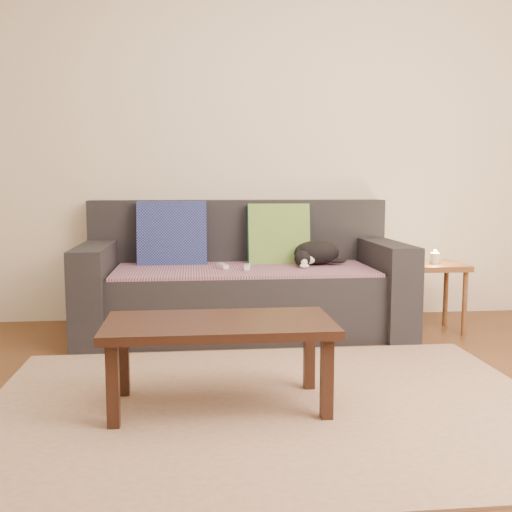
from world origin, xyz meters
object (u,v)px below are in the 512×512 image
at_px(wii_remote_b, 247,267).
at_px(side_table, 435,275).
at_px(cat, 316,253).
at_px(wii_remote_a, 223,266).
at_px(coffee_table, 219,332).
at_px(sofa, 243,285).

xyz_separation_m(wii_remote_b, side_table, (1.26, 0.03, -0.08)).
xyz_separation_m(cat, wii_remote_a, (-0.63, -0.12, -0.06)).
height_order(wii_remote_a, coffee_table, wii_remote_a).
distance_m(wii_remote_a, wii_remote_b, 0.17).
bearing_deg(sofa, coffee_table, -98.89).
height_order(sofa, wii_remote_b, sofa).
bearing_deg(coffee_table, sofa, 81.11).
distance_m(sofa, cat, 0.54).
height_order(sofa, wii_remote_a, sofa).
xyz_separation_m(cat, side_table, (0.78, -0.16, -0.14)).
relative_size(wii_remote_a, side_table, 0.33).
relative_size(sofa, cat, 5.57).
height_order(wii_remote_b, side_table, wii_remote_b).
xyz_separation_m(wii_remote_a, wii_remote_b, (0.15, -0.07, 0.00)).
bearing_deg(sofa, side_table, -6.87).
relative_size(cat, side_table, 0.82).
height_order(wii_remote_a, wii_remote_b, same).
height_order(sofa, side_table, sofa).
xyz_separation_m(cat, coffee_table, (-0.71, -1.41, -0.17)).
bearing_deg(sofa, cat, 0.43).
xyz_separation_m(sofa, wii_remote_b, (0.01, -0.18, 0.15)).
distance_m(sofa, coffee_table, 1.42).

